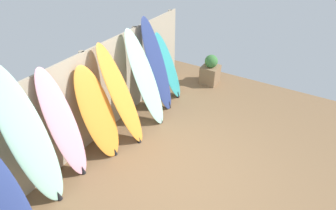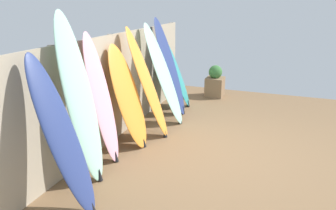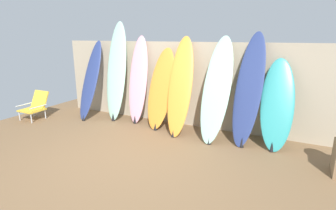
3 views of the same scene
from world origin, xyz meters
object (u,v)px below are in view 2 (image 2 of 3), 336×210
Objects in this scene: surfboard_navy_0 at (62,136)px; surfboard_navy_6 at (170,68)px; surfboard_orange_4 at (148,84)px; surfboard_seafoam_5 at (164,75)px; surfboard_orange_3 at (128,97)px; planter_box at (215,83)px; surfboard_teal_7 at (177,73)px; surfboard_seafoam_1 at (80,101)px; surfboard_pink_2 at (102,101)px.

surfboard_navy_0 is 3.61m from surfboard_navy_6.
surfboard_orange_4 is (2.31, -0.01, 0.05)m from surfboard_navy_0.
surfboard_seafoam_5 is 0.97× the size of surfboard_navy_6.
surfboard_orange_3 is 3.46m from planter_box.
surfboard_navy_6 is 0.54m from surfboard_teal_7.
surfboard_orange_4 is 1.24× the size of surfboard_teal_7.
surfboard_seafoam_1 reaches higher than surfboard_navy_6.
surfboard_orange_3 is 0.84× the size of surfboard_navy_6.
surfboard_orange_4 is (1.68, -0.18, -0.16)m from surfboard_seafoam_1.
surfboard_navy_0 is 0.68m from surfboard_seafoam_1.
surfboard_seafoam_1 is at bearing -176.27° from surfboard_pink_2.
surfboard_orange_4 is (1.12, -0.22, 0.01)m from surfboard_pink_2.
surfboard_navy_6 is at bearing -1.73° from surfboard_orange_3.
surfboard_pink_2 reaches higher than surfboard_orange_4.
surfboard_navy_6 reaches higher than surfboard_orange_4.
surfboard_seafoam_5 reaches higher than surfboard_navy_0.
surfboard_teal_7 is at bearing 5.11° from surfboard_seafoam_5.
surfboard_pink_2 is at bearing 176.39° from surfboard_navy_6.
surfboard_seafoam_1 is 1.16× the size of surfboard_seafoam_5.
surfboard_pink_2 is 2.92m from surfboard_teal_7.
surfboard_navy_0 is at bearing -178.90° from surfboard_teal_7.
surfboard_navy_0 is at bearing 173.78° from planter_box.
surfboard_navy_6 is 1.80m from planter_box.
surfboard_seafoam_1 is at bearing 176.99° from surfboard_orange_3.
surfboard_seafoam_1 is 4.66m from planter_box.
surfboard_teal_7 is (3.47, -0.10, -0.35)m from surfboard_seafoam_1.
planter_box is (3.98, -0.78, -0.60)m from surfboard_pink_2.
surfboard_orange_3 is at bearing -8.97° from surfboard_pink_2.
planter_box is at bearing -6.22° from surfboard_navy_0.
surfboard_orange_3 is 0.88× the size of surfboard_orange_4.
surfboard_seafoam_1 reaches higher than surfboard_orange_3.
surfboard_teal_7 is at bearing -1.64° from surfboard_seafoam_1.
planter_box is at bearing -9.28° from surfboard_seafoam_1.
planter_box is at bearing -21.83° from surfboard_navy_6.
surfboard_seafoam_1 reaches higher than surfboard_navy_0.
surfboard_seafoam_1 is 0.58m from surfboard_pink_2.
surfboard_orange_4 is 1.30m from surfboard_navy_6.
surfboard_teal_7 is 1.97× the size of planter_box.
surfboard_pink_2 is (1.18, 0.21, 0.04)m from surfboard_navy_0.
surfboard_teal_7 is (0.49, 0.02, -0.22)m from surfboard_navy_6.
surfboard_navy_0 is 0.81× the size of surfboard_seafoam_1.
planter_box is (2.86, -0.56, -0.60)m from surfboard_orange_4.
planter_box is (2.12, -0.55, -0.61)m from surfboard_seafoam_5.
surfboard_seafoam_1 reaches higher than surfboard_seafoam_5.
surfboard_seafoam_1 reaches higher than planter_box.
surfboard_navy_6 reaches higher than surfboard_navy_0.
surfboard_teal_7 is (2.29, -0.04, -0.07)m from surfboard_orange_3.
surfboard_seafoam_5 is (1.24, -0.13, 0.12)m from surfboard_orange_3.
surfboard_orange_3 is at bearing 3.68° from surfboard_navy_0.
surfboard_pink_2 reaches higher than surfboard_teal_7.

